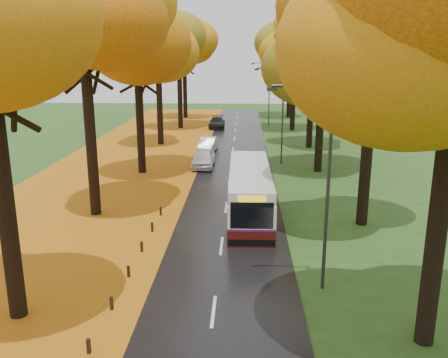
# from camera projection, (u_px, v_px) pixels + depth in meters

# --- Properties ---
(road) EXTENTS (6.50, 90.00, 0.04)m
(road) POSITION_uv_depth(u_px,v_px,m) (230.00, 178.00, 35.39)
(road) COLOR black
(road) RESTS_ON ground
(centre_line) EXTENTS (0.12, 90.00, 0.01)m
(centre_line) POSITION_uv_depth(u_px,v_px,m) (230.00, 178.00, 35.38)
(centre_line) COLOR silver
(centre_line) RESTS_ON road
(leaf_verge) EXTENTS (12.00, 90.00, 0.02)m
(leaf_verge) POSITION_uv_depth(u_px,v_px,m) (111.00, 177.00, 35.76)
(leaf_verge) COLOR #88480C
(leaf_verge) RESTS_ON ground
(leaf_drift) EXTENTS (0.90, 90.00, 0.01)m
(leaf_drift) POSITION_uv_depth(u_px,v_px,m) (189.00, 177.00, 35.51)
(leaf_drift) COLOR orange
(leaf_drift) RESTS_ON road
(trees_left) EXTENTS (9.20, 74.00, 13.88)m
(trees_left) POSITION_uv_depth(u_px,v_px,m) (135.00, 46.00, 35.24)
(trees_left) COLOR black
(trees_left) RESTS_ON ground
(trees_right) EXTENTS (9.30, 74.20, 13.96)m
(trees_right) POSITION_uv_depth(u_px,v_px,m) (330.00, 44.00, 34.47)
(trees_right) COLOR black
(trees_right) RESTS_ON ground
(bollard_row) EXTENTS (0.11, 23.51, 0.52)m
(bollard_row) POSITION_uv_depth(u_px,v_px,m) (101.00, 323.00, 15.87)
(bollard_row) COLOR black
(bollard_row) RESTS_ON ground
(streetlamp_near) EXTENTS (2.45, 0.18, 8.00)m
(streetlamp_near) POSITION_uv_depth(u_px,v_px,m) (322.00, 173.00, 17.61)
(streetlamp_near) COLOR #333538
(streetlamp_near) RESTS_ON ground
(streetlamp_mid) EXTENTS (2.45, 0.18, 8.00)m
(streetlamp_mid) POSITION_uv_depth(u_px,v_px,m) (280.00, 108.00, 38.86)
(streetlamp_mid) COLOR #333538
(streetlamp_mid) RESTS_ON ground
(streetlamp_far) EXTENTS (2.45, 0.18, 8.00)m
(streetlamp_far) POSITION_uv_depth(u_px,v_px,m) (267.00, 89.00, 60.11)
(streetlamp_far) COLOR #333538
(streetlamp_far) RESTS_ON ground
(bus) EXTENTS (2.44, 10.21, 2.68)m
(bus) POSITION_uv_depth(u_px,v_px,m) (250.00, 190.00, 27.10)
(bus) COLOR #460D0B
(bus) RESTS_ON road
(car_white) EXTENTS (1.80, 4.33, 1.46)m
(car_white) POSITION_uv_depth(u_px,v_px,m) (203.00, 158.00, 38.63)
(car_white) COLOR silver
(car_white) RESTS_ON road
(car_silver) EXTENTS (1.88, 4.20, 1.34)m
(car_silver) POSITION_uv_depth(u_px,v_px,m) (208.00, 145.00, 44.68)
(car_silver) COLOR #AFB2B7
(car_silver) RESTS_ON road
(car_dark) EXTENTS (1.91, 4.67, 1.35)m
(car_dark) POSITION_uv_depth(u_px,v_px,m) (217.00, 122.00, 59.07)
(car_dark) COLOR black
(car_dark) RESTS_ON road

